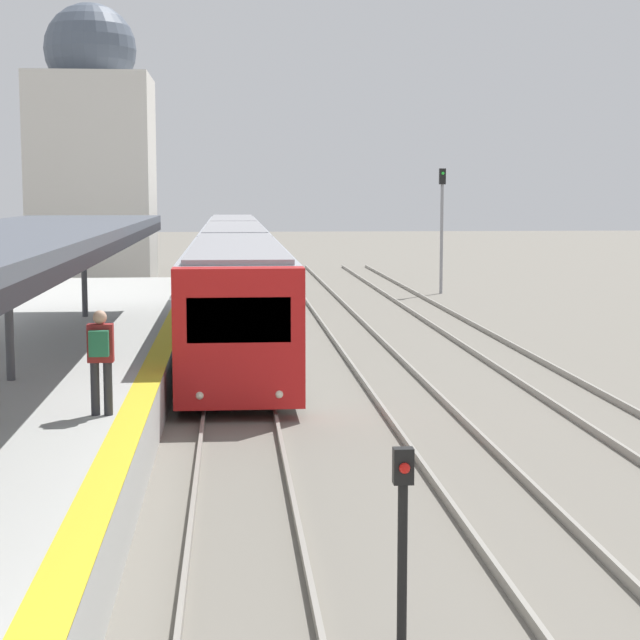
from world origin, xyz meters
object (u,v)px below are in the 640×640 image
at_px(train_near, 234,261).
at_px(signal_post_near, 403,525).
at_px(signal_mast_far, 442,216).
at_px(person_on_platform, 100,354).

xyz_separation_m(train_near, signal_post_near, (1.52, -33.44, -0.51)).
xyz_separation_m(signal_post_near, signal_mast_far, (7.76, 37.09, 2.22)).
relative_size(person_on_platform, signal_mast_far, 0.30).
height_order(train_near, signal_mast_far, signal_mast_far).
xyz_separation_m(person_on_platform, signal_post_near, (3.71, -6.60, -0.77)).
bearing_deg(signal_post_near, signal_mast_far, 78.19).
distance_m(signal_post_near, signal_mast_far, 37.96).
relative_size(train_near, signal_post_near, 22.59).
xyz_separation_m(person_on_platform, signal_mast_far, (11.47, 30.49, 1.46)).
height_order(person_on_platform, train_near, train_near).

